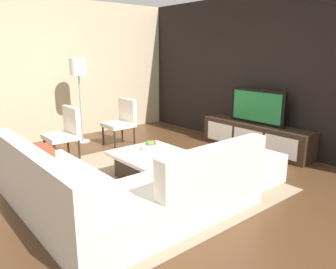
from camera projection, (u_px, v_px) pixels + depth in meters
The scene contains 14 objects.
ground_plane at pixel (151, 182), 4.60m from camera, with size 14.00×14.00×0.00m, color #4C301C.
feature_wall_back at pixel (269, 73), 5.94m from camera, with size 6.40×0.12×2.80m, color black.
side_wall_left at pixel (64, 70), 6.75m from camera, with size 0.12×5.20×2.80m, color #C6B28E.
area_rug at pixel (147, 180), 4.68m from camera, with size 3.22×2.75×0.01m, color gray.
media_console at pixel (255, 137), 6.03m from camera, with size 2.15×0.46×0.50m.
television at pixel (257, 107), 5.89m from camera, with size 1.12×0.06×0.63m.
sectional_couch at pixel (116, 191), 3.61m from camera, with size 2.34×2.35×0.84m.
coffee_table at pixel (153, 165), 4.69m from camera, with size 1.03×0.96×0.38m.
accent_chair_near at pixel (66, 130), 5.56m from camera, with size 0.53×0.50×0.87m.
floor_lamp at pixel (78, 72), 6.28m from camera, with size 0.32×0.32×1.66m.
ottoman at pixel (251, 167), 4.61m from camera, with size 0.70×0.70×0.40m, color silver.
fruit_bowl at pixel (150, 146), 4.83m from camera, with size 0.28×0.28×0.14m.
accent_chair_far at pixel (122, 119), 6.47m from camera, with size 0.52×0.52×0.87m.
decorative_ball at pixel (252, 145), 4.53m from camera, with size 0.25×0.25×0.25m, color #997247.
Camera 1 is at (3.44, -2.58, 1.79)m, focal length 35.10 mm.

